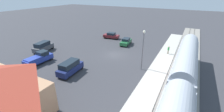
# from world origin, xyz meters

# --- Properties ---
(ground_plane) EXTENTS (200.00, 200.00, 0.00)m
(ground_plane) POSITION_xyz_m (0.00, 0.00, 0.00)
(ground_plane) COLOR #38383D
(railway_track) EXTENTS (4.80, 70.00, 0.30)m
(railway_track) POSITION_xyz_m (-14.00, 0.00, 0.09)
(railway_track) COLOR gray
(railway_track) RESTS_ON ground
(platform) EXTENTS (3.20, 46.00, 0.30)m
(platform) POSITION_xyz_m (-10.00, 0.00, 0.15)
(platform) COLOR #B7B2A8
(platform) RESTS_ON ground
(pedestrian_on_platform) EXTENTS (0.36, 0.36, 1.71)m
(pedestrian_on_platform) POSITION_xyz_m (-10.23, -5.30, 1.28)
(pedestrian_on_platform) COLOR brown
(pedestrian_on_platform) RESTS_ON platform
(suv_navy) EXTENTS (2.26, 5.01, 2.22)m
(suv_navy) POSITION_xyz_m (2.87, 10.72, 1.15)
(suv_navy) COLOR navy
(suv_navy) RESTS_ON ground
(sedan_maroon) EXTENTS (4.66, 2.61, 1.74)m
(sedan_maroon) POSITION_xyz_m (6.51, -10.55, 0.88)
(sedan_maroon) COLOR maroon
(sedan_maroon) RESTS_ON ground
(suv_charcoal) EXTENTS (2.70, 5.15, 2.22)m
(suv_charcoal) POSITION_xyz_m (15.39, 5.80, 1.15)
(suv_charcoal) COLOR #47494F
(suv_charcoal) RESTS_ON ground
(sedan_green) EXTENTS (2.24, 4.65, 1.74)m
(sedan_green) POSITION_xyz_m (0.52, -7.39, 0.88)
(sedan_green) COLOR #236638
(sedan_green) RESTS_ON ground
(pickup_blue) EXTENTS (2.16, 5.47, 2.14)m
(pickup_blue) POSITION_xyz_m (10.91, 10.45, 1.03)
(pickup_blue) COLOR #283D9E
(pickup_blue) RESTS_ON ground
(light_pole_near_platform) EXTENTS (0.44, 0.44, 7.03)m
(light_pole_near_platform) POSITION_xyz_m (-7.20, 3.70, 4.49)
(light_pole_near_platform) COLOR #515156
(light_pole_near_platform) RESTS_ON ground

